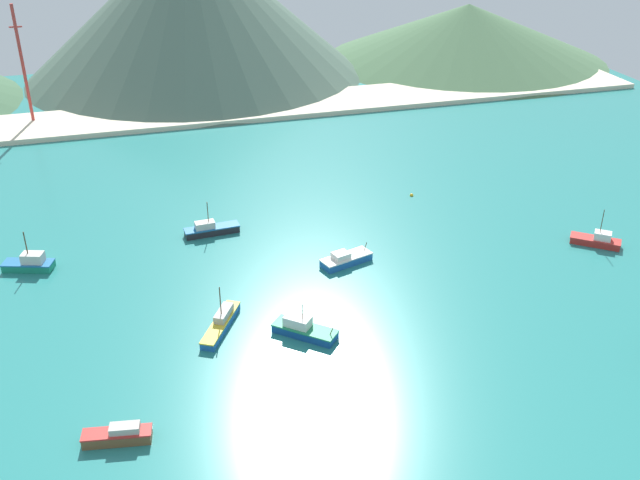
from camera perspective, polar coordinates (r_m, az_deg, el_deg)
ground at (r=112.52m, az=-3.98°, el=-3.77°), size 260.00×280.00×0.50m
fishing_boat_0 at (r=103.38m, az=-7.74°, el=-6.43°), size 7.23×10.61×6.53m
fishing_boat_1 at (r=117.97m, az=2.01°, el=-1.50°), size 9.15×5.45×2.67m
fishing_boat_2 at (r=132.19m, az=20.88°, el=-0.01°), size 8.06×7.22×6.66m
fishing_boat_3 at (r=101.03m, az=-1.32°, el=-6.97°), size 8.79×8.32×4.90m
fishing_boat_4 at (r=128.49m, az=-8.57°, el=0.84°), size 9.75×3.20×6.17m
fishing_boat_5 at (r=87.87m, az=-15.52°, el=-14.53°), size 8.00×3.37×2.27m
fishing_boat_7 at (r=125.05m, az=-21.80°, el=-1.71°), size 8.42×5.20×6.74m
buoy_0 at (r=143.03m, az=7.19°, el=3.50°), size 0.71×0.71×0.71m
beach_strip at (r=190.64m, az=-9.78°, el=9.77°), size 247.00×20.31×1.20m
hill_central at (r=223.87m, az=-10.02°, el=17.82°), size 99.18×99.18×41.94m
hill_east at (r=246.03m, az=11.43°, el=15.68°), size 89.43×89.43×17.47m
radio_tower at (r=190.54m, az=-22.26°, el=12.55°), size 2.88×2.31×28.83m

